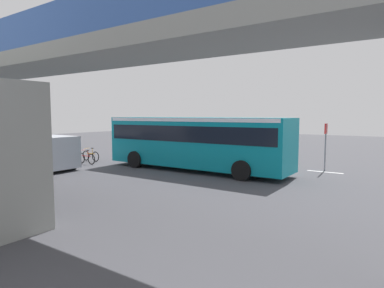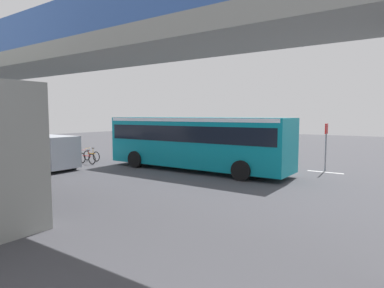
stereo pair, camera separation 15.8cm
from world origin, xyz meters
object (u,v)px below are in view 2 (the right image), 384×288
Objects in this scene: bicycle_red at (87,158)px; bicycle_orange at (91,156)px; parked_van at (43,150)px; city_bus at (195,139)px; bicycle_green at (59,157)px; traffic_sign at (326,139)px; pedestrian at (198,146)px.

bicycle_orange is at bearing -50.49° from bicycle_red.
parked_van reaches higher than bicycle_red.
city_bus is at bearing -173.80° from bicycle_orange.
parked_van reaches higher than bicycle_green.
bicycle_orange is 1.00× the size of bicycle_red.
traffic_sign reaches higher than bicycle_green.
bicycle_orange is 1.39m from bicycle_red.
city_bus is at bearing -165.62° from bicycle_green.
city_bus is 6.44× the size of pedestrian.
bicycle_red is at bearing -99.25° from parked_van.
city_bus is 6.52× the size of bicycle_green.
city_bus reaches higher than pedestrian.
bicycle_green is 0.63× the size of traffic_sign.
bicycle_red is 0.99× the size of pedestrian.
traffic_sign is (-9.91, 1.40, 1.00)m from pedestrian.
bicycle_red is (7.51, 1.98, -1.51)m from city_bus.
traffic_sign is at bearing -157.83° from bicycle_green.
bicycle_green is at bearing -49.38° from parked_van.
pedestrian is (-4.54, -10.35, -0.30)m from parked_van.
pedestrian is at bearing -58.25° from city_bus.
parked_van is 4.01m from bicycle_orange.
parked_van is at bearing 130.62° from bicycle_green.
city_bus is at bearing 32.57° from traffic_sign.
parked_van is (7.97, 4.81, -0.70)m from city_bus.
pedestrian is at bearing -8.06° from traffic_sign.
bicycle_green is at bearing 46.90° from bicycle_orange.
bicycle_orange is at bearing 52.43° from pedestrian.
pedestrian is (-4.96, -6.45, 0.51)m from bicycle_orange.
pedestrian is at bearing -128.76° from bicycle_green.
bicycle_green is at bearing 14.38° from city_bus.
bicycle_orange is at bearing 6.20° from city_bus.
city_bus is 7.91m from bicycle_red.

